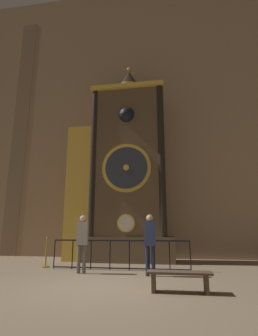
# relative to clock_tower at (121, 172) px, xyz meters

# --- Properties ---
(ground_plane) EXTENTS (28.00, 28.00, 0.00)m
(ground_plane) POSITION_rel_clock_tower_xyz_m (0.48, -5.10, -3.90)
(ground_plane) COLOR #847056
(cathedral_back_wall) EXTENTS (24.00, 0.32, 15.44)m
(cathedral_back_wall) POSITION_rel_clock_tower_xyz_m (0.39, 1.45, 3.81)
(cathedral_back_wall) COLOR #997A5B
(cathedral_back_wall) RESTS_ON ground_plane
(clock_tower) EXTENTS (4.78, 1.80, 9.30)m
(clock_tower) POSITION_rel_clock_tower_xyz_m (0.00, 0.00, 0.00)
(clock_tower) COLOR brown
(clock_tower) RESTS_ON ground_plane
(railing_fence) EXTENTS (4.74, 0.05, 0.99)m
(railing_fence) POSITION_rel_clock_tower_xyz_m (0.45, -2.42, -3.35)
(railing_fence) COLOR black
(railing_fence) RESTS_ON ground_plane
(visitor_near) EXTENTS (0.37, 0.27, 1.78)m
(visitor_near) POSITION_rel_clock_tower_xyz_m (-0.61, -3.26, -2.82)
(visitor_near) COLOR #58554F
(visitor_near) RESTS_ON ground_plane
(visitor_far) EXTENTS (0.36, 0.26, 1.78)m
(visitor_far) POSITION_rel_clock_tower_xyz_m (1.57, -3.38, -2.82)
(visitor_far) COLOR #1B213A
(visitor_far) RESTS_ON ground_plane
(stanchion_post) EXTENTS (0.28, 0.28, 1.07)m
(stanchion_post) POSITION_rel_clock_tower_xyz_m (-2.34, -2.16, -3.55)
(stanchion_post) COLOR #B28E33
(stanchion_post) RESTS_ON ground_plane
(visitor_bench) EXTENTS (1.42, 0.40, 0.44)m
(visitor_bench) POSITION_rel_clock_tower_xyz_m (2.36, -5.33, -3.58)
(visitor_bench) COLOR brown
(visitor_bench) RESTS_ON ground_plane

